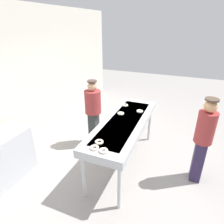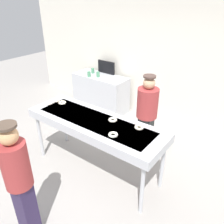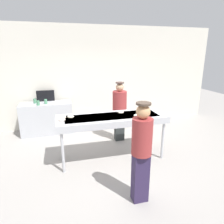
{
  "view_description": "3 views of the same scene",
  "coord_description": "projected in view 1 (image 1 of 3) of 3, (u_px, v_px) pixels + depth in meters",
  "views": [
    {
      "loc": [
        -3.09,
        -1.01,
        2.68
      ],
      "look_at": [
        0.13,
        0.3,
        1.06
      ],
      "focal_mm": 30.8,
      "sensor_mm": 36.0,
      "label": 1
    },
    {
      "loc": [
        2.08,
        -2.33,
        2.77
      ],
      "look_at": [
        0.12,
        0.29,
        1.05
      ],
      "focal_mm": 36.95,
      "sensor_mm": 36.0,
      "label": 2
    },
    {
      "loc": [
        -1.03,
        -3.88,
        2.28
      ],
      "look_at": [
        0.04,
        0.17,
        1.02
      ],
      "focal_mm": 31.91,
      "sensor_mm": 36.0,
      "label": 3
    }
  ],
  "objects": [
    {
      "name": "fryer_conveyor",
      "position": [
        124.0,
        124.0,
        3.68
      ],
      "size": [
        2.33,
        0.77,
        0.99
      ],
      "color": "#B7BABF",
      "rests_on": "ground"
    },
    {
      "name": "back_wall",
      "position": [
        24.0,
        80.0,
        4.22
      ],
      "size": [
        8.0,
        0.12,
        3.07
      ],
      "primitive_type": "cube",
      "color": "silver",
      "rests_on": "ground"
    },
    {
      "name": "sugar_donut_3",
      "position": [
        140.0,
        111.0,
        3.99
      ],
      "size": [
        0.16,
        0.16,
        0.04
      ],
      "primitive_type": "torus",
      "rotation": [
        0.0,
        0.0,
        0.23
      ],
      "color": "white",
      "rests_on": "fryer_conveyor"
    },
    {
      "name": "sugar_donut_5",
      "position": [
        125.0,
        105.0,
        4.28
      ],
      "size": [
        0.14,
        0.14,
        0.04
      ],
      "primitive_type": "torus",
      "rotation": [
        0.0,
        0.0,
        1.54
      ],
      "color": "#F0E4C5",
      "rests_on": "fryer_conveyor"
    },
    {
      "name": "sugar_donut_4",
      "position": [
        121.0,
        113.0,
        3.89
      ],
      "size": [
        0.19,
        0.19,
        0.04
      ],
      "primitive_type": "torus",
      "rotation": [
        0.0,
        0.0,
        0.88
      ],
      "color": "#F4E7CB",
      "rests_on": "fryer_conveyor"
    },
    {
      "name": "sugar_donut_1",
      "position": [
        99.0,
        142.0,
        2.96
      ],
      "size": [
        0.17,
        0.17,
        0.04
      ],
      "primitive_type": "torus",
      "rotation": [
        0.0,
        0.0,
        1.89
      ],
      "color": "#FEF3CF",
      "rests_on": "fryer_conveyor"
    },
    {
      "name": "customer_waiting",
      "position": [
        203.0,
        138.0,
        3.28
      ],
      "size": [
        0.3,
        0.3,
        1.61
      ],
      "rotation": [
        0.0,
        0.0,
        -0.17
      ],
      "color": "#2D2244",
      "rests_on": "ground"
    },
    {
      "name": "worker_baker",
      "position": [
        93.0,
        109.0,
        4.36
      ],
      "size": [
        0.37,
        0.37,
        1.57
      ],
      "rotation": [
        0.0,
        0.0,
        3.31
      ],
      "color": "#2E3232",
      "rests_on": "ground"
    },
    {
      "name": "ground_plane",
      "position": [
        123.0,
        162.0,
        4.07
      ],
      "size": [
        16.0,
        16.0,
        0.0
      ],
      "primitive_type": "plane",
      "color": "#9E9993"
    },
    {
      "name": "sugar_donut_2",
      "position": [
        94.0,
        148.0,
        2.83
      ],
      "size": [
        0.17,
        0.17,
        0.04
      ],
      "primitive_type": "torus",
      "rotation": [
        0.0,
        0.0,
        1.31
      ],
      "color": "#F7E5C7",
      "rests_on": "fryer_conveyor"
    },
    {
      "name": "sugar_donut_0",
      "position": [
        103.0,
        151.0,
        2.76
      ],
      "size": [
        0.15,
        0.15,
        0.04
      ],
      "primitive_type": "torus",
      "rotation": [
        0.0,
        0.0,
        0.13
      ],
      "color": "#FEE5CE",
      "rests_on": "fryer_conveyor"
    }
  ]
}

